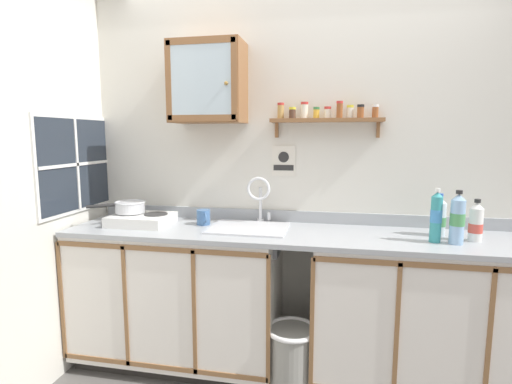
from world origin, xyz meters
name	(u,v)px	position (x,y,z in m)	size (l,w,h in m)	color
back_wall	(303,172)	(0.00, 0.58, 1.30)	(3.58, 0.07, 2.58)	silver
side_wall_left	(9,184)	(-1.52, -0.32, 1.29)	(0.05, 3.36, 2.58)	silver
lower_cabinet_run	(179,296)	(-0.80, 0.26, 0.47)	(1.36, 0.60, 0.92)	black
lower_cabinet_run_right	(429,318)	(0.79, 0.26, 0.47)	(1.38, 0.60, 0.92)	black
countertop	(298,234)	(0.00, 0.26, 0.94)	(2.94, 0.62, 0.03)	#9EA3A8
backsplash	(302,217)	(0.00, 0.55, 0.99)	(2.94, 0.02, 0.08)	#9EA3A8
sink	(250,232)	(-0.31, 0.30, 0.93)	(0.50, 0.44, 0.46)	silver
hot_plate_stove	(142,219)	(-1.05, 0.26, 0.99)	(0.39, 0.32, 0.07)	silver
saucepan	(129,207)	(-1.15, 0.28, 1.07)	(0.33, 0.28, 0.08)	silver
bottle_opaque_white_0	(476,223)	(1.01, 0.25, 1.06)	(0.08, 0.08, 0.24)	white
bottle_water_blue_1	(457,219)	(0.88, 0.17, 1.09)	(0.08, 0.08, 0.30)	#8CB7E0
bottle_water_clear_2	(439,217)	(0.83, 0.35, 1.07)	(0.08, 0.08, 0.25)	silver
bottle_detergent_teal_3	(436,217)	(0.78, 0.18, 1.10)	(0.06, 0.06, 0.31)	teal
mug	(204,217)	(-0.64, 0.35, 1.00)	(0.09, 0.12, 0.10)	#3F6699
wall_cabinet	(208,83)	(-0.62, 0.41, 1.89)	(0.48, 0.31, 0.52)	brown
spice_shelf	(325,117)	(0.15, 0.49, 1.66)	(0.72, 0.14, 0.23)	brown
warning_sign	(284,161)	(-0.13, 0.55, 1.38)	(0.16, 0.01, 0.21)	silver
window	(75,164)	(-1.49, 0.21, 1.36)	(0.03, 0.76, 0.64)	#262D38
trash_bin	(291,358)	(-0.01, 0.08, 0.22)	(0.32, 0.32, 0.42)	gray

